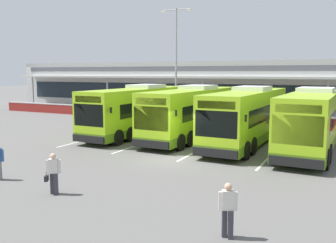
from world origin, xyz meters
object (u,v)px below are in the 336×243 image
(coach_bus_right_centre, at_px, (313,121))
(lamp_post_west, at_px, (176,57))
(coach_bus_left_centre, at_px, (193,113))
(pedestrian_child, at_px, (228,208))
(coach_bus_centre, at_px, (248,117))
(pedestrian_with_handbag, at_px, (53,173))
(coach_bus_leftmost, at_px, (140,111))

(coach_bus_right_centre, bearing_deg, lamp_post_west, 143.94)
(coach_bus_left_centre, xyz_separation_m, pedestrian_child, (7.20, -14.83, -0.91))
(pedestrian_child, distance_m, lamp_post_west, 27.89)
(coach_bus_centre, xyz_separation_m, pedestrian_child, (3.03, -14.24, -0.91))
(pedestrian_with_handbag, xyz_separation_m, lamp_post_west, (-5.70, 23.42, 5.43))
(pedestrian_with_handbag, height_order, pedestrian_child, same)
(coach_bus_leftmost, distance_m, coach_bus_right_centre, 12.50)
(coach_bus_right_centre, distance_m, pedestrian_with_handbag, 15.65)
(coach_bus_centre, bearing_deg, coach_bus_leftmost, 177.95)
(coach_bus_leftmost, relative_size, coach_bus_right_centre, 1.00)
(coach_bus_right_centre, xyz_separation_m, pedestrian_child, (-1.00, -14.00, -0.91))
(coach_bus_right_centre, distance_m, lamp_post_west, 17.78)
(coach_bus_left_centre, relative_size, coach_bus_right_centre, 1.00)
(coach_bus_left_centre, height_order, pedestrian_child, coach_bus_left_centre)
(coach_bus_right_centre, bearing_deg, coach_bus_centre, 176.61)
(coach_bus_left_centre, xyz_separation_m, lamp_post_west, (-5.70, 9.29, 4.50))
(pedestrian_child, relative_size, lamp_post_west, 0.15)
(coach_bus_leftmost, relative_size, coach_bus_centre, 1.00)
(coach_bus_left_centre, relative_size, pedestrian_with_handbag, 7.54)
(lamp_post_west, bearing_deg, pedestrian_child, -61.86)
(coach_bus_centre, bearing_deg, pedestrian_with_handbag, -107.15)
(coach_bus_left_centre, height_order, coach_bus_right_centre, same)
(coach_bus_left_centre, distance_m, pedestrian_with_handbag, 14.16)
(coach_bus_left_centre, xyz_separation_m, coach_bus_right_centre, (8.20, -0.83, 0.00))
(coach_bus_leftmost, height_order, coach_bus_left_centre, same)
(coach_bus_leftmost, relative_size, lamp_post_west, 1.11)
(coach_bus_leftmost, height_order, pedestrian_with_handbag, coach_bus_leftmost)
(coach_bus_centre, bearing_deg, coach_bus_left_centre, 171.87)
(coach_bus_leftmost, height_order, pedestrian_child, coach_bus_leftmost)
(coach_bus_left_centre, relative_size, pedestrian_child, 7.54)
(coach_bus_leftmost, xyz_separation_m, pedestrian_child, (11.49, -14.54, -0.91))
(coach_bus_leftmost, relative_size, pedestrian_child, 7.54)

